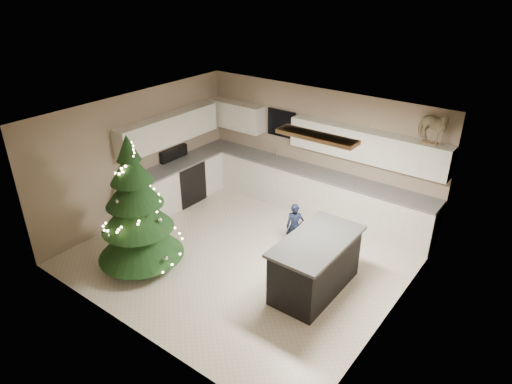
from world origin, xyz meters
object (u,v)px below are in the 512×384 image
island (315,264)px  toddler (295,227)px  christmas_tree (137,215)px  bar_stool (296,252)px  rocking_horse (432,127)px

island → toddler: 1.25m
island → toddler: island is taller
island → christmas_tree: (-2.78, -1.25, 0.53)m
island → toddler: bearing=137.9°
bar_stool → island: bearing=-18.3°
island → rocking_horse: 3.12m
island → christmas_tree: christmas_tree is taller
bar_stool → rocking_horse: size_ratio=0.79×
christmas_tree → bar_stool: bearing=31.4°
island → bar_stool: bearing=161.7°
christmas_tree → island: bearing=24.2°
rocking_horse → island: bearing=-175.5°
bar_stool → christmas_tree: bearing=-148.6°
christmas_tree → rocking_horse: size_ratio=3.28×
toddler → christmas_tree: bearing=-161.7°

